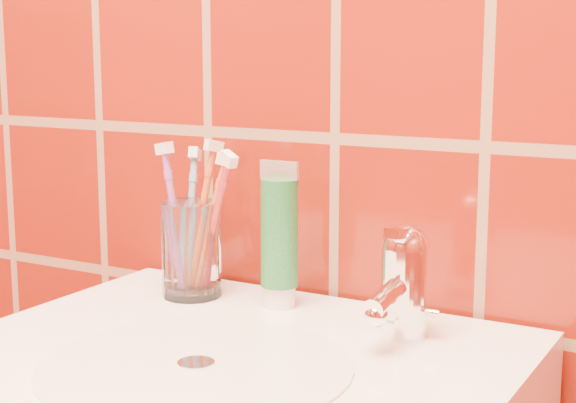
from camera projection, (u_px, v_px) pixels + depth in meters
The scene contains 8 objects.
glass_tumbler at pixel (191, 249), 1.06m from camera, with size 0.07×0.07×0.12m, color white.
toothpaste_tube at pixel (280, 239), 1.02m from camera, with size 0.05×0.04×0.17m.
faucet at pixel (403, 278), 0.91m from camera, with size 0.05×0.11×0.12m.
toothbrush_0 at pixel (201, 218), 1.08m from camera, with size 0.04×0.06×0.19m, color #CD5624, non-canonical shape.
toothbrush_1 at pixel (175, 221), 1.06m from camera, with size 0.06×0.03×0.19m, color #8F4DA6, non-canonical shape.
toothbrush_2 at pixel (210, 226), 1.07m from camera, with size 0.06×0.04×0.18m, color orange, non-canonical shape.
toothbrush_3 at pixel (213, 227), 1.04m from camera, with size 0.09×0.05×0.19m, color #B0252F, non-canonical shape.
toothbrush_4 at pixel (190, 221), 1.09m from camera, with size 0.04×0.08×0.18m, color #74A0CF, non-canonical shape.
Camera 1 is at (0.47, 0.26, 1.15)m, focal length 55.00 mm.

